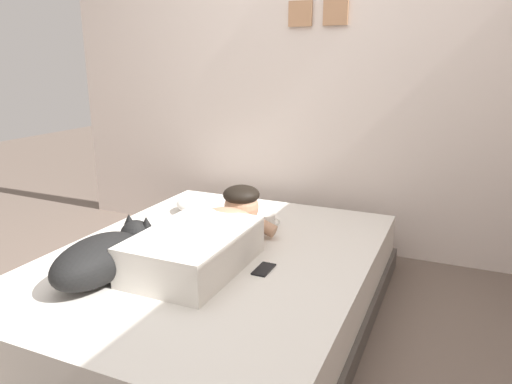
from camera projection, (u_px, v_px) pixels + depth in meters
ground_plane at (197, 374)px, 1.96m from camera, size 11.74×11.74×0.00m
back_wall at (320, 61)px, 3.08m from camera, size 3.87×0.12×2.50m
bed at (214, 285)px, 2.38m from camera, size 1.53×1.97×0.34m
pillow at (215, 206)px, 2.89m from camera, size 0.52×0.32×0.11m
person_lying at (209, 236)px, 2.26m from camera, size 0.43×0.92×0.27m
dog at (103, 256)px, 2.03m from camera, size 0.26×0.57×0.21m
coffee_cup at (267, 221)px, 2.69m from camera, size 0.12×0.09×0.07m
cell_phone at (264, 269)px, 2.14m from camera, size 0.07×0.14×0.01m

